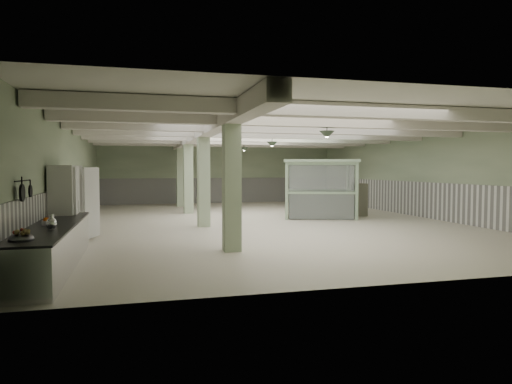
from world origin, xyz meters
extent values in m
plane|color=silver|center=(0.00, 0.00, 0.00)|extent=(20.00, 20.00, 0.00)
cube|color=white|center=(0.00, 0.00, 3.60)|extent=(14.00, 20.00, 0.02)
cube|color=#A8B994|center=(0.00, 10.00, 1.80)|extent=(14.00, 0.02, 3.60)
cube|color=#A8B994|center=(0.00, -10.00, 1.80)|extent=(14.00, 0.02, 3.60)
cube|color=#A8B994|center=(-7.00, 0.00, 1.80)|extent=(0.02, 20.00, 3.60)
cube|color=#A8B994|center=(7.00, 0.00, 1.80)|extent=(0.02, 20.00, 3.60)
cube|color=white|center=(-6.97, 0.00, 0.75)|extent=(0.05, 19.90, 1.50)
cube|color=white|center=(6.97, 0.00, 0.75)|extent=(0.05, 19.90, 1.50)
cube|color=white|center=(0.00, 9.97, 0.75)|extent=(13.90, 0.05, 1.50)
cube|color=silver|center=(-2.50, 0.00, 3.38)|extent=(0.45, 19.90, 0.40)
cube|color=silver|center=(0.00, -7.50, 3.42)|extent=(13.90, 0.35, 0.32)
cube|color=silver|center=(0.00, -5.00, 3.42)|extent=(13.90, 0.35, 0.32)
cube|color=silver|center=(0.00, -2.50, 3.42)|extent=(13.90, 0.35, 0.32)
cube|color=silver|center=(0.00, 0.00, 3.42)|extent=(13.90, 0.35, 0.32)
cube|color=silver|center=(0.00, 2.50, 3.42)|extent=(13.90, 0.35, 0.32)
cube|color=silver|center=(0.00, 5.00, 3.42)|extent=(13.90, 0.35, 0.32)
cube|color=silver|center=(0.00, 7.50, 3.42)|extent=(13.90, 0.35, 0.32)
cube|color=#B0C6A0|center=(-2.50, -6.00, 1.80)|extent=(0.42, 0.42, 3.60)
cube|color=#B0C6A0|center=(-2.50, -1.00, 1.80)|extent=(0.42, 0.42, 3.60)
cube|color=#B0C6A0|center=(-2.50, 4.00, 1.80)|extent=(0.42, 0.42, 3.60)
cube|color=#B0C6A0|center=(-2.50, 8.00, 1.80)|extent=(0.42, 0.42, 3.60)
cylinder|color=black|center=(-6.93, -7.60, 1.85)|extent=(0.02, 1.20, 0.02)
cone|color=#334231|center=(0.50, -5.00, 3.05)|extent=(0.44, 0.44, 0.22)
cone|color=#334231|center=(0.50, 0.50, 3.05)|extent=(0.44, 0.44, 0.22)
cone|color=#334231|center=(0.50, 5.50, 3.05)|extent=(0.44, 0.44, 0.22)
cube|color=silver|center=(-6.54, -7.00, 0.44)|extent=(0.91, 5.44, 0.88)
cube|color=black|center=(-6.54, -7.00, 0.89)|extent=(0.95, 5.48, 0.04)
cylinder|color=#B2B2B7|center=(-6.57, -7.05, 0.95)|extent=(0.35, 0.35, 0.10)
cylinder|color=black|center=(-6.88, -7.89, 1.63)|extent=(0.04, 0.33, 0.33)
cylinder|color=black|center=(-6.88, -7.21, 1.63)|extent=(0.03, 0.25, 0.25)
cube|color=silver|center=(-6.65, -4.00, 1.06)|extent=(0.58, 2.32, 2.13)
cube|color=silver|center=(-6.33, -4.53, 1.06)|extent=(0.06, 0.87, 2.03)
cube|color=silver|center=(-6.21, -3.37, 1.06)|extent=(0.38, 0.83, 2.03)
cube|color=silver|center=(-6.29, -4.53, 1.06)|extent=(0.02, 0.05, 0.30)
cube|color=silver|center=(-6.29, -3.47, 1.06)|extent=(0.02, 0.05, 0.30)
cube|color=#A0BF99|center=(1.05, 0.26, 1.16)|extent=(0.15, 0.15, 2.33)
cube|color=#A0BF99|center=(1.78, 2.48, 1.16)|extent=(0.15, 0.15, 2.33)
cube|color=#A0BF99|center=(3.71, -0.61, 1.16)|extent=(0.15, 0.15, 2.33)
cube|color=#A0BF99|center=(4.44, 1.60, 1.16)|extent=(0.15, 0.15, 2.33)
cube|color=#A0BF99|center=(2.75, 0.93, 2.39)|extent=(3.70, 3.40, 0.12)
cube|color=silver|center=(2.38, -0.17, 0.55)|extent=(2.48, 0.87, 1.05)
cube|color=silver|center=(2.38, -0.17, 1.78)|extent=(2.48, 0.87, 1.22)
cube|color=silver|center=(3.11, 2.04, 0.55)|extent=(2.48, 0.87, 1.05)
cube|color=silver|center=(3.11, 2.04, 1.78)|extent=(2.48, 0.87, 1.22)
cube|color=silver|center=(1.42, 1.37, 0.55)|extent=(0.72, 2.04, 1.05)
cube|color=silver|center=(1.42, 1.37, 1.78)|extent=(0.72, 2.04, 1.22)
cube|color=silver|center=(4.07, 0.49, 0.55)|extent=(0.72, 2.04, 1.05)
cube|color=silver|center=(4.07, 0.49, 1.78)|extent=(0.72, 2.04, 1.22)
cube|color=#666655|center=(4.64, 0.94, 0.71)|extent=(0.48, 0.67, 1.43)
camera|label=1|loc=(-4.80, -17.22, 2.09)|focal=32.00mm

